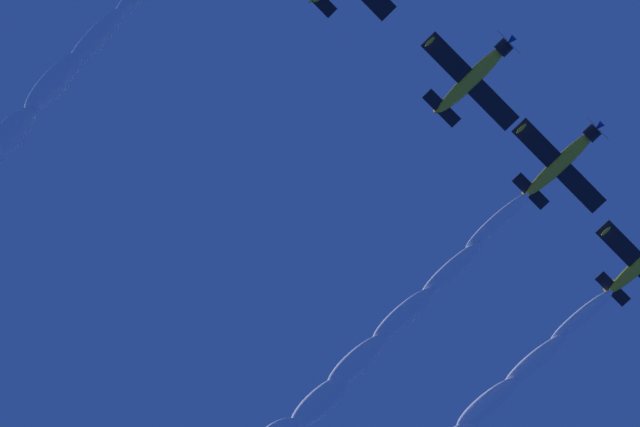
{
  "coord_description": "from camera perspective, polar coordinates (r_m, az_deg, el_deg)",
  "views": [
    {
      "loc": [
        -4.07,
        -16.21,
        2.01
      ],
      "look_at": [
        -7.16,
        12.86,
        84.12
      ],
      "focal_mm": 71.17,
      "sensor_mm": 36.0,
      "label": 1
    }
  ],
  "objects": [
    {
      "name": "airplane_left_wingman",
      "position": [
        88.88,
        10.88,
        2.35
      ],
      "size": [
        6.8,
        7.1,
        2.46
      ],
      "color": "gold"
    },
    {
      "name": "airplane_right_wingman",
      "position": [
        85.8,
        6.96,
        6.15
      ],
      "size": [
        6.81,
        7.1,
        2.45
      ],
      "color": "gold"
    }
  ]
}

